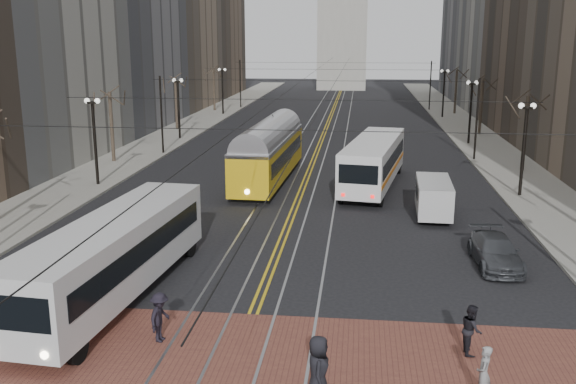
% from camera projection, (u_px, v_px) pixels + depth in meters
% --- Properties ---
extents(ground, '(260.00, 260.00, 0.00)m').
position_uv_depth(ground, '(257.00, 303.00, 24.16)').
color(ground, black).
rests_on(ground, ground).
extents(sidewalk_left, '(5.00, 140.00, 0.15)m').
position_uv_depth(sidewalk_left, '(186.00, 129.00, 69.21)').
color(sidewalk_left, gray).
rests_on(sidewalk_left, ground).
extents(sidewalk_right, '(5.00, 140.00, 0.15)m').
position_uv_depth(sidewalk_right, '(470.00, 133.00, 65.95)').
color(sidewalk_right, gray).
rests_on(sidewalk_right, ground).
extents(crosswalk_band, '(25.00, 6.00, 0.01)m').
position_uv_depth(crosswalk_band, '(237.00, 354.00, 20.29)').
color(crosswalk_band, brown).
rests_on(crosswalk_band, ground).
extents(streetcar_rails, '(4.80, 130.00, 0.02)m').
position_uv_depth(streetcar_rails, '(325.00, 131.00, 67.60)').
color(streetcar_rails, gray).
rests_on(streetcar_rails, ground).
extents(centre_lines, '(0.42, 130.00, 0.01)m').
position_uv_depth(centre_lines, '(325.00, 131.00, 67.60)').
color(centre_lines, gold).
rests_on(centre_lines, ground).
extents(lamp_posts, '(27.60, 57.20, 5.60)m').
position_uv_depth(lamp_posts, '(314.00, 126.00, 51.25)').
color(lamp_posts, black).
rests_on(lamp_posts, ground).
extents(street_trees, '(31.68, 53.28, 5.60)m').
position_uv_depth(street_trees, '(319.00, 116.00, 57.52)').
color(street_trees, '#382D23').
rests_on(street_trees, ground).
extents(trolley_wires, '(25.96, 120.00, 6.60)m').
position_uv_depth(trolley_wires, '(319.00, 106.00, 56.89)').
color(trolley_wires, black).
rests_on(trolley_wires, ground).
extents(transit_bus, '(3.67, 12.63, 3.11)m').
position_uv_depth(transit_bus, '(115.00, 259.00, 24.38)').
color(transit_bus, silver).
rests_on(transit_bus, ground).
extents(streetcar, '(3.23, 14.09, 3.30)m').
position_uv_depth(streetcar, '(269.00, 158.00, 44.19)').
color(streetcar, gold).
rests_on(streetcar, ground).
extents(rear_bus, '(4.59, 12.48, 3.18)m').
position_uv_depth(rear_bus, '(374.00, 164.00, 42.35)').
color(rear_bus, white).
rests_on(rear_bus, ground).
extents(cargo_van, '(2.01, 4.76, 2.07)m').
position_uv_depth(cargo_van, '(433.00, 199.00, 35.40)').
color(cargo_van, silver).
rests_on(cargo_van, ground).
extents(sedan_grey, '(2.40, 4.47, 1.45)m').
position_uv_depth(sedan_grey, '(363.00, 170.00, 44.79)').
color(sedan_grey, '#46484F').
rests_on(sedan_grey, ground).
extents(sedan_parked, '(1.95, 4.54, 1.30)m').
position_uv_depth(sedan_parked, '(495.00, 251.00, 27.99)').
color(sedan_parked, '#3F4247').
rests_on(sedan_parked, ground).
extents(pedestrian_a, '(0.68, 1.00, 1.98)m').
position_uv_depth(pedestrian_a, '(318.00, 370.00, 17.35)').
color(pedestrian_a, black).
rests_on(pedestrian_a, crosswalk_band).
extents(pedestrian_b, '(0.53, 0.67, 1.62)m').
position_uv_depth(pedestrian_b, '(484.00, 374.00, 17.51)').
color(pedestrian_b, gray).
rests_on(pedestrian_b, crosswalk_band).
extents(pedestrian_c, '(0.64, 0.81, 1.62)m').
position_uv_depth(pedestrian_c, '(471.00, 329.00, 20.17)').
color(pedestrian_c, black).
rests_on(pedestrian_c, crosswalk_band).
extents(pedestrian_d, '(0.79, 1.17, 1.68)m').
position_uv_depth(pedestrian_d, '(160.00, 317.00, 20.98)').
color(pedestrian_d, black).
rests_on(pedestrian_d, crosswalk_band).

